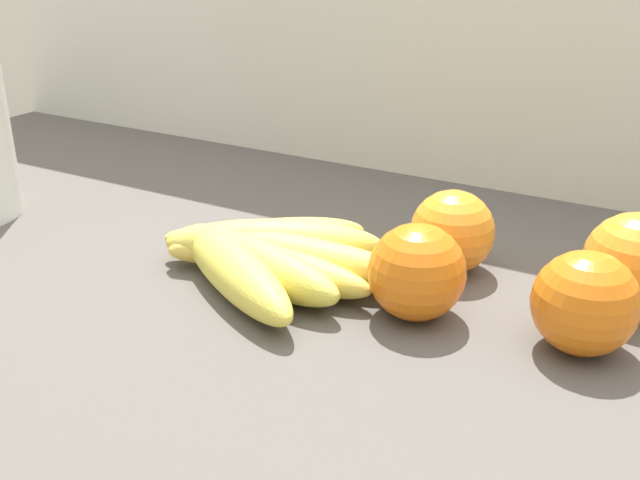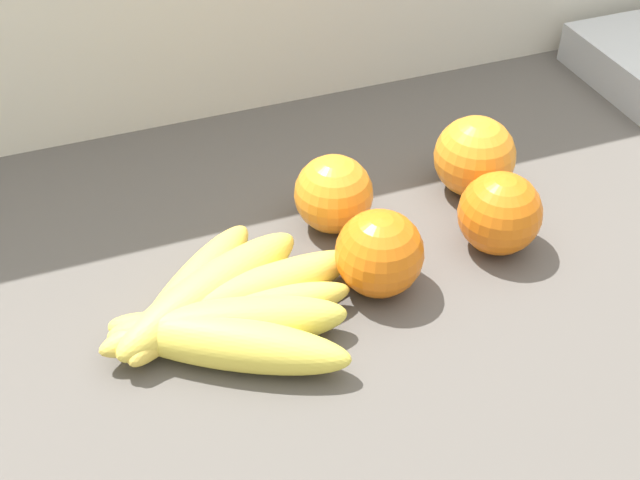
# 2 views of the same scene
# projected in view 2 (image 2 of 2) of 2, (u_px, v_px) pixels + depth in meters

# --- Properties ---
(wall_back) EXTENTS (2.27, 0.06, 1.30)m
(wall_back) POSITION_uv_depth(u_px,v_px,m) (389.00, 204.00, 1.11)
(wall_back) COLOR silver
(wall_back) RESTS_ON ground
(banana_bunch) EXTENTS (0.22, 0.21, 0.04)m
(banana_bunch) POSITION_uv_depth(u_px,v_px,m) (222.00, 312.00, 0.64)
(banana_bunch) COLOR #E9D34C
(banana_bunch) RESTS_ON counter
(orange_front) EXTENTS (0.07, 0.07, 0.07)m
(orange_front) POSITION_uv_depth(u_px,v_px,m) (500.00, 213.00, 0.71)
(orange_front) COLOR orange
(orange_front) RESTS_ON counter
(orange_center) EXTENTS (0.07, 0.07, 0.07)m
(orange_center) POSITION_uv_depth(u_px,v_px,m) (379.00, 253.00, 0.67)
(orange_center) COLOR orange
(orange_center) RESTS_ON counter
(orange_far_right) EXTENTS (0.07, 0.07, 0.07)m
(orange_far_right) POSITION_uv_depth(u_px,v_px,m) (334.00, 194.00, 0.73)
(orange_far_right) COLOR orange
(orange_far_right) RESTS_ON counter
(orange_back_left) EXTENTS (0.08, 0.08, 0.08)m
(orange_back_left) POSITION_uv_depth(u_px,v_px,m) (475.00, 157.00, 0.77)
(orange_back_left) COLOR orange
(orange_back_left) RESTS_ON counter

